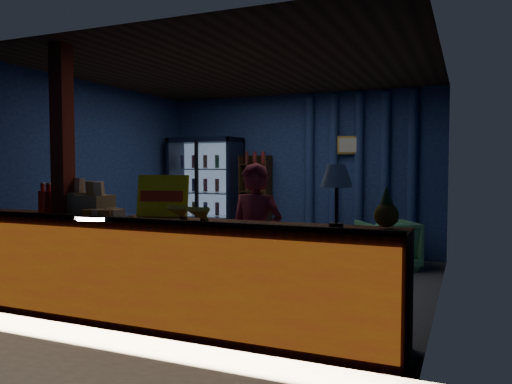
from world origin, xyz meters
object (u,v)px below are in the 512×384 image
shopkeeper (255,241)px  table_lamp (337,178)px  green_chair (387,244)px  pastry_tray (104,215)px

shopkeeper → table_lamp: size_ratio=2.99×
green_chair → pastry_tray: size_ratio=1.43×
table_lamp → shopkeeper: bearing=152.0°
pastry_tray → table_lamp: table_lamp is taller
green_chair → table_lamp: 3.44m
shopkeeper → table_lamp: bearing=-27.5°
green_chair → pastry_tray: 4.03m
green_chair → table_lamp: (0.09, -3.29, 0.99)m
shopkeeper → green_chair: 2.96m
green_chair → pastry_tray: (-2.02, -3.43, 0.64)m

